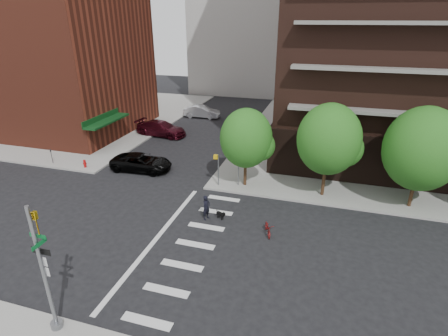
{
  "coord_description": "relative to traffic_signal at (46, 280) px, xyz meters",
  "views": [
    {
      "loc": [
        9.62,
        -16.1,
        12.49
      ],
      "look_at": [
        3.0,
        6.0,
        2.5
      ],
      "focal_mm": 28.0,
      "sensor_mm": 36.0,
      "label": 1
    }
  ],
  "objects": [
    {
      "name": "sidewalk_ne",
      "position": [
        20.97,
        30.99,
        -2.62
      ],
      "size": [
        39.0,
        33.0,
        0.15
      ],
      "primitive_type": "cube",
      "color": "gray",
      "rests_on": "ground"
    },
    {
      "name": "traffic_signal",
      "position": [
        0.0,
        0.0,
        0.0
      ],
      "size": [
        0.9,
        0.75,
        6.0
      ],
      "color": "slate",
      "rests_on": "sidewalk_s"
    },
    {
      "name": "pedestrian_signal",
      "position": [
        2.79,
        15.42,
        -0.84
      ],
      "size": [
        2.18,
        0.67,
        2.6
      ],
      "color": "slate",
      "rests_on": "sidewalk_ne"
    },
    {
      "name": "parked_car_maroon",
      "position": [
        -7.73,
        25.94,
        -1.85
      ],
      "size": [
        2.92,
        6.05,
        1.7
      ],
      "primitive_type": "imported",
      "rotation": [
        0.0,
        0.0,
        1.48
      ],
      "color": "#3F0C17",
      "rests_on": "ground"
    },
    {
      "name": "dog_walker",
      "position": [
        3.16,
        10.44,
        -1.84
      ],
      "size": [
        0.73,
        0.61,
        1.72
      ],
      "primitive_type": "imported",
      "rotation": [
        0.0,
        0.0,
        1.2
      ],
      "color": "black",
      "rests_on": "ground"
    },
    {
      "name": "midrise_nw",
      "position": [
        -21.53,
        25.49,
        7.45
      ],
      "size": [
        21.4,
        15.5,
        20.0
      ],
      "color": "maroon",
      "rests_on": "sidewalk_nw"
    },
    {
      "name": "dog",
      "position": [
        4.09,
        10.69,
        -2.33
      ],
      "size": [
        0.68,
        0.43,
        0.58
      ],
      "rotation": [
        0.0,
        0.0,
        -0.43
      ],
      "color": "black",
      "rests_on": "ground"
    },
    {
      "name": "tree_b",
      "position": [
        10.47,
        15.99,
        1.85
      ],
      "size": [
        4.5,
        4.5,
        6.65
      ],
      "color": "#301E11",
      "rests_on": "sidewalk_ne"
    },
    {
      "name": "tree_a",
      "position": [
        4.47,
        15.99,
        1.35
      ],
      "size": [
        4.0,
        4.0,
        5.9
      ],
      "color": "#301E11",
      "rests_on": "sidewalk_ne"
    },
    {
      "name": "sidewalk_nw",
      "position": [
        -24.03,
        30.99,
        -2.62
      ],
      "size": [
        31.0,
        33.0,
        0.15
      ],
      "primitive_type": "cube",
      "color": "gray",
      "rests_on": "ground"
    },
    {
      "name": "crosswalk",
      "position": [
        2.68,
        7.49,
        -2.69
      ],
      "size": [
        3.85,
        13.0,
        0.01
      ],
      "color": "silver",
      "rests_on": "ground"
    },
    {
      "name": "tree_c",
      "position": [
        16.47,
        15.99,
        1.75
      ],
      "size": [
        5.0,
        5.0,
        6.8
      ],
      "color": "#301E11",
      "rests_on": "sidewalk_ne"
    },
    {
      "name": "parked_car_silver",
      "position": [
        -5.98,
        34.68,
        -1.9
      ],
      "size": [
        1.81,
        4.88,
        1.6
      ],
      "primitive_type": "imported",
      "rotation": [
        0.0,
        0.0,
        1.6
      ],
      "color": "#B7BABE",
      "rests_on": "ground"
    },
    {
      "name": "parking_meter",
      "position": [
        -13.53,
        15.29,
        -1.74
      ],
      "size": [
        0.1,
        0.08,
        1.32
      ],
      "color": "black",
      "rests_on": "sidewalk_nw"
    },
    {
      "name": "parked_car_black",
      "position": [
        -5.03,
        16.49,
        -1.96
      ],
      "size": [
        2.76,
        5.46,
        1.48
      ],
      "primitive_type": "imported",
      "rotation": [
        0.0,
        0.0,
        1.63
      ],
      "color": "black",
      "rests_on": "ground"
    },
    {
      "name": "ground",
      "position": [
        0.47,
        7.49,
        -2.7
      ],
      "size": [
        120.0,
        120.0,
        0.0
      ],
      "primitive_type": "plane",
      "color": "black",
      "rests_on": "ground"
    },
    {
      "name": "fire_hydrant",
      "position": [
        -10.03,
        15.29,
        -2.15
      ],
      "size": [
        0.24,
        0.24,
        0.73
      ],
      "color": "#A50C0C",
      "rests_on": "sidewalk_nw"
    },
    {
      "name": "scooter",
      "position": [
        7.43,
        9.84,
        -2.28
      ],
      "size": [
        1.04,
        1.67,
        0.83
      ],
      "primitive_type": "imported",
      "rotation": [
        0.0,
        0.0,
        0.34
      ],
      "color": "maroon",
      "rests_on": "ground"
    }
  ]
}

